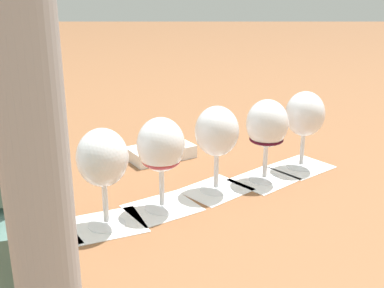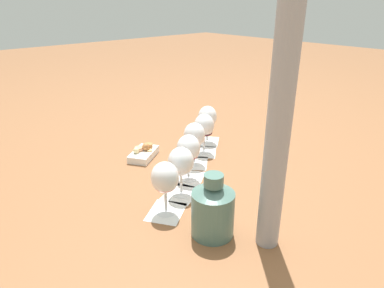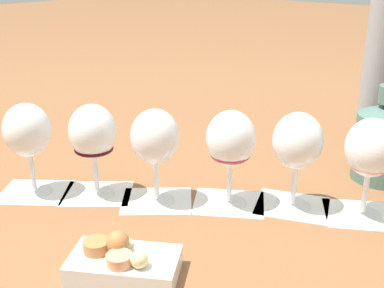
# 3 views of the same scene
# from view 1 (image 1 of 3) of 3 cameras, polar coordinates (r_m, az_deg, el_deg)

# --- Properties ---
(ground_plane) EXTENTS (8.00, 8.00, 0.00)m
(ground_plane) POSITION_cam_1_polar(r_m,az_deg,el_deg) (0.89, 0.10, -6.53)
(ground_plane) COLOR brown
(tasting_card_0) EXTENTS (0.15, 0.15, 0.00)m
(tasting_card_0) POSITION_cam_1_polar(r_m,az_deg,el_deg) (0.80, -17.93, -10.73)
(tasting_card_0) COLOR white
(tasting_card_0) RESTS_ON ground_plane
(tasting_card_1) EXTENTS (0.15, 0.14, 0.00)m
(tasting_card_1) POSITION_cam_1_polar(r_m,az_deg,el_deg) (0.82, -9.97, -9.39)
(tasting_card_1) COLOR white
(tasting_card_1) RESTS_ON ground_plane
(tasting_card_2) EXTENTS (0.16, 0.15, 0.00)m
(tasting_card_2) POSITION_cam_1_polar(r_m,az_deg,el_deg) (0.86, -3.45, -7.53)
(tasting_card_2) COLOR white
(tasting_card_2) RESTS_ON ground_plane
(tasting_card_3) EXTENTS (0.16, 0.15, 0.00)m
(tasting_card_3) POSITION_cam_1_polar(r_m,az_deg,el_deg) (0.93, 2.94, -5.44)
(tasting_card_3) COLOR white
(tasting_card_3) RESTS_ON ground_plane
(tasting_card_4) EXTENTS (0.16, 0.15, 0.00)m
(tasting_card_4) POSITION_cam_1_polar(r_m,az_deg,el_deg) (0.99, 8.64, -4.17)
(tasting_card_4) COLOR white
(tasting_card_4) RESTS_ON ground_plane
(tasting_card_5) EXTENTS (0.16, 0.15, 0.00)m
(tasting_card_5) POSITION_cam_1_polar(r_m,az_deg,el_deg) (1.07, 12.85, -2.63)
(tasting_card_5) COLOR white
(tasting_card_5) RESTS_ON ground_plane
(wine_glass_0) EXTENTS (0.08, 0.08, 0.16)m
(wine_glass_0) POSITION_cam_1_polar(r_m,az_deg,el_deg) (0.75, -18.77, -3.39)
(wine_glass_0) COLOR white
(wine_glass_0) RESTS_ON tasting_card_0
(wine_glass_1) EXTENTS (0.08, 0.08, 0.16)m
(wine_glass_1) POSITION_cam_1_polar(r_m,az_deg,el_deg) (0.77, -10.43, -2.14)
(wine_glass_1) COLOR white
(wine_glass_1) RESTS_ON tasting_card_1
(wine_glass_2) EXTENTS (0.08, 0.08, 0.16)m
(wine_glass_2) POSITION_cam_1_polar(r_m,az_deg,el_deg) (0.82, -3.60, -0.59)
(wine_glass_2) COLOR white
(wine_glass_2) RESTS_ON tasting_card_2
(wine_glass_3) EXTENTS (0.08, 0.08, 0.16)m
(wine_glass_3) POSITION_cam_1_polar(r_m,az_deg,el_deg) (0.89, 3.06, 1.05)
(wine_glass_3) COLOR white
(wine_glass_3) RESTS_ON tasting_card_3
(wine_glass_4) EXTENTS (0.08, 0.08, 0.16)m
(wine_glass_4) POSITION_cam_1_polar(r_m,az_deg,el_deg) (0.95, 8.97, 2.01)
(wine_glass_4) COLOR white
(wine_glass_4) RESTS_ON tasting_card_4
(wine_glass_5) EXTENTS (0.08, 0.08, 0.16)m
(wine_glass_5) POSITION_cam_1_polar(r_m,az_deg,el_deg) (1.03, 13.30, 3.08)
(wine_glass_5) COLOR white
(wine_glass_5) RESTS_ON tasting_card_5
(ceramic_vase) EXTENTS (0.12, 0.12, 0.18)m
(ceramic_vase) POSITION_cam_1_polar(r_m,az_deg,el_deg) (0.62, -20.32, -12.00)
(ceramic_vase) COLOR #4C7066
(ceramic_vase) RESTS_ON ground_plane
(snack_dish) EXTENTS (0.16, 0.15, 0.06)m
(snack_dish) POSITION_cam_1_polar(r_m,az_deg,el_deg) (1.09, -3.55, -0.70)
(snack_dish) COLOR white
(snack_dish) RESTS_ON ground_plane
(umbrella_pole) EXTENTS (0.06, 0.06, 0.73)m
(umbrella_pole) POSITION_cam_1_polar(r_m,az_deg,el_deg) (0.39, -19.77, 14.77)
(umbrella_pole) COLOR #99999E
(umbrella_pole) RESTS_ON ground_plane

